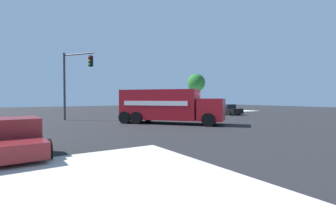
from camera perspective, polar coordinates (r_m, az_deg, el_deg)
ground_plane at (r=20.43m, az=4.49°, el=-4.23°), size 100.00×100.00×0.00m
sidewalk_corner_near at (r=39.53m, az=8.21°, el=-1.33°), size 12.35×12.35×0.14m
delivery_truck at (r=19.90m, az=0.03°, el=-0.17°), size 7.22×8.10×2.77m
traffic_light_primary at (r=24.44m, az=-21.44°, el=6.31°), size 2.12×3.05×6.37m
pickup_maroon at (r=10.39m, az=-33.51°, el=-6.10°), size 2.43×5.28×1.38m
sedan_black at (r=31.95m, az=13.25°, el=-1.04°), size 2.06×4.31×1.31m
pedestrian_near_corner at (r=40.34m, az=7.17°, el=0.28°), size 0.35×0.48×1.77m
picket_fence_run at (r=44.14m, az=3.15°, el=-0.29°), size 6.58×0.05×0.95m
shade_tree_near at (r=42.31m, az=6.61°, el=5.16°), size 3.08×3.08×6.15m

